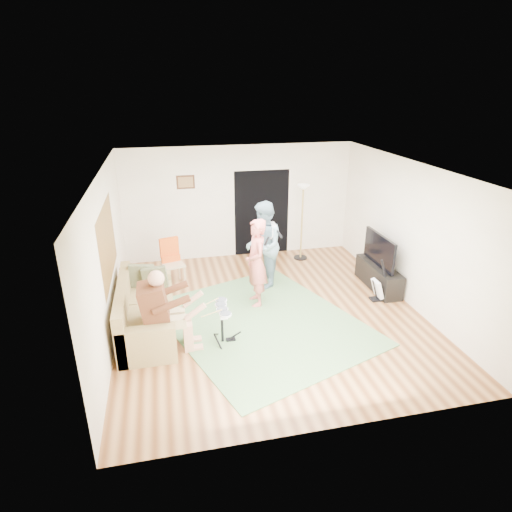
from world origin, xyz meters
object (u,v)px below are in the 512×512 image
Objects in this scene: guitar_spare at (378,289)px; torchiere_lamp at (302,209)px; singer at (256,263)px; television at (379,250)px; tv_cabinet at (378,276)px; guitarist at (263,245)px; dining_chair at (173,268)px; sofa at (142,316)px; drum_kit at (222,326)px.

guitar_spare is 2.73m from torchiere_lamp.
television is at bearing 91.59° from singer.
guitar_spare reaches higher than tv_cabinet.
guitarist reaches higher than dining_chair.
television is (2.29, -0.62, -0.06)m from guitarist.
torchiere_lamp is 1.84× the size of dining_chair.
television reaches higher than guitar_spare.
sofa is 1.91m from dining_chair.
guitar_spare is 0.83m from television.
dining_chair is 4.32m from television.
tv_cabinet is (0.28, 0.52, 0.00)m from guitar_spare.
television is at bearing 80.39° from guitarist.
torchiere_lamp is (2.40, 3.22, 0.96)m from drum_kit.
drum_kit is 3.74m from television.
dining_chair is 4.34m from tv_cabinet.
singer is at bearing 170.91° from guitar_spare.
guitarist is 1.81m from torchiere_lamp.
torchiere_lamp reaches higher than drum_kit.
guitarist is 2.10× the size of guitar_spare.
drum_kit is (1.30, -0.65, 0.00)m from sofa.
dining_chair is at bearing -130.97° from singer.
dining_chair is at bearing -166.12° from torchiere_lamp.
sofa is at bearing -177.92° from guitar_spare.
singer is 1.23× the size of tv_cabinet.
guitar_spare is at bearing 2.08° from sofa.
guitar_spare is 0.59m from tv_cabinet.
singer is at bearing -55.33° from dining_chair.
sofa is 3.20× the size of drum_kit.
dining_chair is at bearing 71.34° from sofa.
torchiere_lamp is (1.56, 2.02, 0.40)m from singer.
guitar_spare is (4.51, 0.16, -0.05)m from sofa.
sofa is 1.28× the size of singer.
singer is 0.94× the size of torchiere_lamp.
dining_chair is (-0.69, 2.45, 0.06)m from drum_kit.
singer reaches higher than television.
television is at bearing -30.98° from dining_chair.
sofa reaches higher than drum_kit.
guitar_spare is 0.47× the size of torchiere_lamp.
singer reaches higher than drum_kit.
television is at bearing 65.76° from guitar_spare.
sofa is at bearing -124.51° from dining_chair.
drum_kit is at bearing -90.17° from dining_chair.
dining_chair reaches higher than guitar_spare.
singer is at bearing -176.98° from tv_cabinet.
guitar_spare is 4.24m from dining_chair.
sofa is 2.28m from singer.
torchiere_lamp is at bearing 140.82° from singer.
guitarist reaches higher than singer.
sofa is at bearing -77.21° from singer.
guitarist is at bearing 151.08° from guitar_spare.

